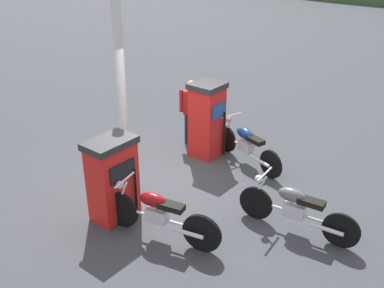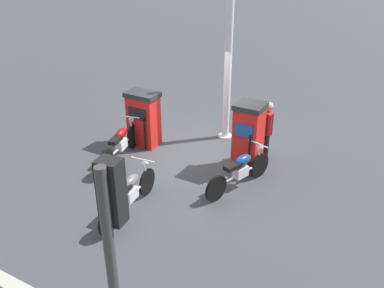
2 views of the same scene
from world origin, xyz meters
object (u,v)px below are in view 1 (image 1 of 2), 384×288
object	(u,v)px
motorcycle_near_pump	(158,213)
fuel_pump_far	(207,119)
motorcycle_far_pump	(247,144)
motorcycle_extra	(295,207)
attendant_person	(191,109)
fuel_pump_near	(113,178)
canopy_support_pole	(120,71)

from	to	relation	value
motorcycle_near_pump	fuel_pump_far	bearing A→B (deg)	108.92
motorcycle_far_pump	motorcycle_extra	size ratio (longest dim) A/B	0.93
motorcycle_far_pump	attendant_person	world-z (taller)	attendant_person
motorcycle_near_pump	motorcycle_extra	bearing A→B (deg)	39.56
fuel_pump_near	motorcycle_extra	size ratio (longest dim) A/B	0.71
motorcycle_extra	attendant_person	distance (m)	3.93
motorcycle_far_pump	motorcycle_extra	distance (m)	2.55
motorcycle_near_pump	motorcycle_far_pump	bearing A→B (deg)	91.78
motorcycle_near_pump	attendant_person	xyz separation A→B (m)	(-1.66, 3.32, 0.42)
fuel_pump_near	motorcycle_extra	xyz separation A→B (m)	(2.82, 1.42, -0.29)
motorcycle_far_pump	canopy_support_pole	bearing A→B (deg)	-151.18
fuel_pump_far	motorcycle_extra	distance (m)	3.25
fuel_pump_near	motorcycle_extra	distance (m)	3.17
motorcycle_near_pump	canopy_support_pole	size ratio (longest dim) A/B	0.53
fuel_pump_near	canopy_support_pole	bearing A→B (deg)	128.04
fuel_pump_near	attendant_person	distance (m)	3.33
canopy_support_pole	fuel_pump_near	bearing A→B (deg)	-51.96
fuel_pump_near	attendant_person	size ratio (longest dim) A/B	0.96
fuel_pump_near	canopy_support_pole	xyz separation A→B (m)	(-1.43, 1.83, 1.23)
canopy_support_pole	motorcycle_far_pump	bearing A→B (deg)	28.82
fuel_pump_near	motorcycle_near_pump	xyz separation A→B (m)	(1.04, -0.05, -0.29)
motorcycle_extra	canopy_support_pole	xyz separation A→B (m)	(-4.26, 0.42, 1.53)
fuel_pump_far	motorcycle_far_pump	world-z (taller)	fuel_pump_far
motorcycle_near_pump	motorcycle_far_pump	size ratio (longest dim) A/B	1.11
fuel_pump_near	attendant_person	xyz separation A→B (m)	(-0.62, 3.27, 0.13)
motorcycle_extra	attendant_person	world-z (taller)	attendant_person
fuel_pump_far	motorcycle_far_pump	size ratio (longest dim) A/B	0.86
fuel_pump_near	motorcycle_near_pump	bearing A→B (deg)	-2.97
motorcycle_far_pump	motorcycle_extra	xyz separation A→B (m)	(1.88, -1.72, 0.02)
canopy_support_pole	motorcycle_extra	bearing A→B (deg)	-5.59
fuel_pump_far	motorcycle_far_pump	xyz separation A→B (m)	(0.94, 0.16, -0.41)
fuel_pump_near	attendant_person	world-z (taller)	attendant_person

